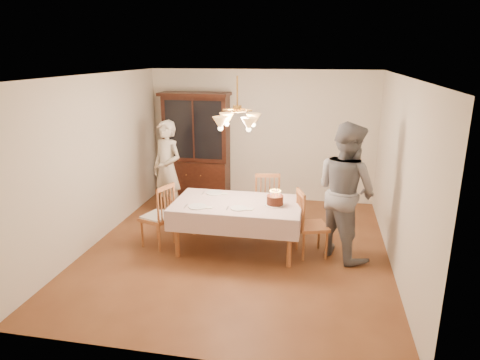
% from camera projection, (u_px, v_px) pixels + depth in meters
% --- Properties ---
extents(ground, '(5.00, 5.00, 0.00)m').
position_uv_depth(ground, '(238.00, 249.00, 6.59)').
color(ground, brown).
rests_on(ground, ground).
extents(room_shell, '(5.00, 5.00, 5.00)m').
position_uv_depth(room_shell, '(237.00, 149.00, 6.14)').
color(room_shell, white).
rests_on(room_shell, ground).
extents(dining_table, '(1.90, 1.10, 0.76)m').
position_uv_depth(dining_table, '(237.00, 207.00, 6.39)').
color(dining_table, '#96542B').
rests_on(dining_table, ground).
extents(china_hutch, '(1.38, 0.54, 2.16)m').
position_uv_depth(china_hutch, '(197.00, 149.00, 8.65)').
color(china_hutch, black).
rests_on(china_hutch, ground).
extents(chair_far_side, '(0.51, 0.49, 1.00)m').
position_uv_depth(chair_far_side, '(267.00, 202.00, 7.33)').
color(chair_far_side, '#96542B').
rests_on(chair_far_side, ground).
extents(chair_left_end, '(0.54, 0.55, 1.00)m').
position_uv_depth(chair_left_end, '(158.00, 218.00, 6.60)').
color(chair_left_end, '#96542B').
rests_on(chair_left_end, ground).
extents(chair_right_end, '(0.54, 0.55, 1.00)m').
position_uv_depth(chair_right_end, '(311.00, 227.00, 6.29)').
color(chair_right_end, '#96542B').
rests_on(chair_right_end, ground).
extents(elderly_woman, '(0.77, 0.68, 1.77)m').
position_uv_depth(elderly_woman, '(167.00, 169.00, 7.72)').
color(elderly_woman, beige).
rests_on(elderly_woman, ground).
extents(adult_in_grey, '(1.21, 1.23, 1.99)m').
position_uv_depth(adult_in_grey, '(346.00, 191.00, 6.14)').
color(adult_in_grey, slate).
rests_on(adult_in_grey, ground).
extents(birthday_cake, '(0.30, 0.30, 0.23)m').
position_uv_depth(birthday_cake, '(275.00, 200.00, 6.24)').
color(birthday_cake, white).
rests_on(birthday_cake, dining_table).
extents(place_setting_near_left, '(0.41, 0.26, 0.02)m').
position_uv_depth(place_setting_near_left, '(198.00, 207.00, 6.18)').
color(place_setting_near_left, white).
rests_on(place_setting_near_left, dining_table).
extents(place_setting_near_right, '(0.38, 0.23, 0.02)m').
position_uv_depth(place_setting_near_right, '(240.00, 208.00, 6.11)').
color(place_setting_near_right, white).
rests_on(place_setting_near_right, dining_table).
extents(place_setting_far_left, '(0.40, 0.25, 0.02)m').
position_uv_depth(place_setting_far_left, '(215.00, 193.00, 6.78)').
color(place_setting_far_left, white).
rests_on(place_setting_far_left, dining_table).
extents(chandelier, '(0.62, 0.62, 0.73)m').
position_uv_depth(chandelier, '(237.00, 121.00, 6.02)').
color(chandelier, '#BF8C3F').
rests_on(chandelier, ground).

